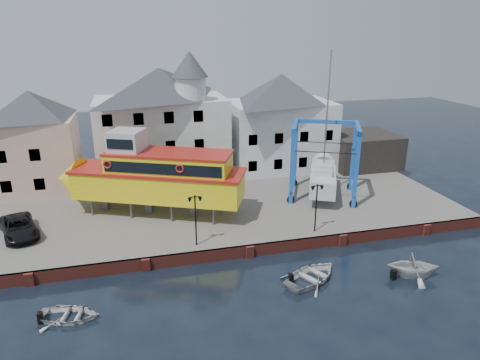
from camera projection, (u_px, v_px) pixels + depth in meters
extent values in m
plane|color=black|center=(250.00, 257.00, 33.77)|extent=(140.00, 140.00, 0.00)
cube|color=#5F5E5B|center=(221.00, 200.00, 43.66)|extent=(44.00, 22.00, 1.00)
cube|color=maroon|center=(249.00, 251.00, 33.71)|extent=(44.00, 0.25, 1.00)
cube|color=maroon|center=(29.00, 280.00, 29.84)|extent=(0.60, 0.36, 1.00)
cube|color=maroon|center=(146.00, 265.00, 31.70)|extent=(0.60, 0.36, 1.00)
cube|color=maroon|center=(250.00, 252.00, 33.55)|extent=(0.60, 0.36, 1.00)
cube|color=maroon|center=(343.00, 240.00, 35.41)|extent=(0.60, 0.36, 1.00)
cube|color=maroon|center=(426.00, 230.00, 37.27)|extent=(0.60, 0.36, 1.00)
cube|color=tan|center=(37.00, 154.00, 44.46)|extent=(8.00, 7.00, 7.50)
pyramid|color=#373B3F|center=(29.00, 105.00, 42.75)|extent=(8.00, 7.00, 2.80)
cube|color=black|center=(6.00, 187.00, 41.43)|extent=(1.00, 0.08, 1.20)
cube|color=black|center=(40.00, 184.00, 42.13)|extent=(1.00, 0.08, 1.20)
cube|color=black|center=(1.00, 157.00, 40.44)|extent=(1.00, 0.08, 1.20)
cube|color=black|center=(35.00, 155.00, 41.13)|extent=(1.00, 0.08, 1.20)
cube|color=silver|center=(163.00, 139.00, 47.69)|extent=(14.00, 8.00, 9.00)
pyramid|color=#373B3F|center=(159.00, 83.00, 45.67)|extent=(14.00, 8.00, 3.20)
cube|color=black|center=(113.00, 178.00, 43.76)|extent=(1.00, 0.08, 1.20)
cube|color=black|center=(143.00, 176.00, 44.45)|extent=(1.00, 0.08, 1.20)
cube|color=black|center=(172.00, 174.00, 45.15)|extent=(1.00, 0.08, 1.20)
cube|color=black|center=(200.00, 172.00, 45.85)|extent=(1.00, 0.08, 1.20)
cube|color=black|center=(110.00, 150.00, 42.76)|extent=(1.00, 0.08, 1.20)
cube|color=black|center=(141.00, 148.00, 43.46)|extent=(1.00, 0.08, 1.20)
cube|color=black|center=(171.00, 146.00, 44.15)|extent=(1.00, 0.08, 1.20)
cube|color=black|center=(199.00, 145.00, 44.85)|extent=(1.00, 0.08, 1.20)
cube|color=black|center=(107.00, 120.00, 41.76)|extent=(1.00, 0.08, 1.20)
cube|color=black|center=(139.00, 119.00, 42.46)|extent=(1.00, 0.08, 1.20)
cube|color=black|center=(169.00, 118.00, 43.16)|extent=(1.00, 0.08, 1.20)
cube|color=black|center=(198.00, 116.00, 43.85)|extent=(1.00, 0.08, 1.20)
cylinder|color=silver|center=(190.00, 89.00, 44.30)|extent=(3.20, 3.20, 2.40)
cone|color=#373B3F|center=(189.00, 64.00, 43.47)|extent=(3.80, 3.80, 2.60)
cube|color=silver|center=(280.00, 135.00, 51.57)|extent=(12.00, 8.00, 8.00)
pyramid|color=#373B3F|center=(281.00, 88.00, 49.71)|extent=(12.00, 8.00, 3.20)
cube|color=black|center=(253.00, 166.00, 47.70)|extent=(1.00, 0.08, 1.20)
cube|color=black|center=(278.00, 164.00, 48.39)|extent=(1.00, 0.08, 1.20)
cube|color=black|center=(303.00, 162.00, 49.09)|extent=(1.00, 0.08, 1.20)
cube|color=black|center=(327.00, 160.00, 49.79)|extent=(1.00, 0.08, 1.20)
cube|color=black|center=(253.00, 140.00, 46.70)|extent=(1.00, 0.08, 1.20)
cube|color=black|center=(279.00, 138.00, 47.40)|extent=(1.00, 0.08, 1.20)
cube|color=black|center=(304.00, 137.00, 48.10)|extent=(1.00, 0.08, 1.20)
cube|color=black|center=(329.00, 135.00, 48.79)|extent=(1.00, 0.08, 1.20)
cube|color=black|center=(361.00, 150.00, 52.72)|extent=(8.00, 7.00, 4.00)
cylinder|color=black|center=(196.00, 222.00, 32.94)|extent=(0.12, 0.12, 4.00)
cube|color=black|center=(195.00, 197.00, 32.26)|extent=(0.90, 0.06, 0.06)
sphere|color=black|center=(195.00, 196.00, 32.23)|extent=(0.16, 0.16, 0.16)
cone|color=black|center=(190.00, 201.00, 32.25)|extent=(0.32, 0.32, 0.45)
sphere|color=silver|center=(190.00, 203.00, 32.31)|extent=(0.18, 0.18, 0.18)
cone|color=black|center=(200.00, 200.00, 32.44)|extent=(0.32, 0.32, 0.45)
sphere|color=silver|center=(200.00, 202.00, 32.50)|extent=(0.18, 0.18, 0.18)
cylinder|color=black|center=(316.00, 209.00, 35.26)|extent=(0.12, 0.12, 4.00)
cube|color=black|center=(317.00, 186.00, 34.58)|extent=(0.90, 0.06, 0.06)
sphere|color=black|center=(317.00, 185.00, 34.56)|extent=(0.16, 0.16, 0.16)
cone|color=black|center=(313.00, 189.00, 34.58)|extent=(0.32, 0.32, 0.45)
sphere|color=silver|center=(313.00, 191.00, 34.64)|extent=(0.18, 0.18, 0.18)
cone|color=black|center=(322.00, 188.00, 34.76)|extent=(0.32, 0.32, 0.45)
sphere|color=silver|center=(322.00, 191.00, 34.82)|extent=(0.18, 0.18, 0.18)
cylinder|color=#59595E|center=(92.00, 207.00, 38.74)|extent=(0.26, 0.26, 1.62)
cylinder|color=#59595E|center=(107.00, 195.00, 41.54)|extent=(0.26, 0.26, 1.62)
cylinder|color=#59595E|center=(131.00, 210.00, 38.11)|extent=(0.26, 0.26, 1.62)
cylinder|color=#59595E|center=(144.00, 197.00, 40.92)|extent=(0.26, 0.26, 1.62)
cylinder|color=#59595E|center=(172.00, 213.00, 37.48)|extent=(0.26, 0.26, 1.62)
cylinder|color=#59595E|center=(182.00, 200.00, 40.29)|extent=(0.26, 0.26, 1.62)
cylinder|color=#59595E|center=(214.00, 216.00, 36.86)|extent=(0.26, 0.26, 1.62)
cylinder|color=#59595E|center=(221.00, 203.00, 39.66)|extent=(0.26, 0.26, 1.62)
cube|color=#59595E|center=(105.00, 201.00, 40.05)|extent=(0.81, 0.76, 1.62)
cube|color=#59595E|center=(149.00, 204.00, 39.33)|extent=(0.81, 0.76, 1.62)
cube|color=#59595E|center=(194.00, 207.00, 38.62)|extent=(0.81, 0.76, 1.62)
cube|color=yellow|center=(159.00, 185.00, 38.49)|extent=(15.46, 9.97, 2.37)
cone|color=yellow|center=(70.00, 179.00, 39.94)|extent=(3.86, 4.72, 4.10)
cube|color=#B11F17|center=(158.00, 171.00, 38.06)|extent=(15.82, 10.27, 0.24)
cube|color=yellow|center=(169.00, 163.00, 37.63)|extent=(11.35, 7.80, 1.73)
cube|color=black|center=(162.00, 169.00, 35.88)|extent=(9.46, 4.33, 0.97)
cube|color=black|center=(176.00, 157.00, 39.35)|extent=(9.46, 4.33, 0.97)
cube|color=#B11F17|center=(168.00, 153.00, 37.31)|extent=(11.59, 7.99, 0.19)
cube|color=silver|center=(127.00, 141.00, 37.65)|extent=(3.71, 3.71, 1.96)
cube|color=black|center=(120.00, 144.00, 36.29)|extent=(2.17, 1.03, 0.86)
torus|color=#B11F17|center=(107.00, 165.00, 36.59)|extent=(0.75, 0.45, 0.76)
torus|color=#B11F17|center=(180.00, 169.00, 35.51)|extent=(0.75, 0.45, 0.76)
cube|color=blue|center=(292.00, 167.00, 40.52)|extent=(0.49, 0.49, 7.34)
cylinder|color=black|center=(291.00, 199.00, 41.62)|extent=(0.78, 0.55, 0.73)
cube|color=blue|center=(295.00, 153.00, 45.04)|extent=(0.49, 0.49, 7.34)
cylinder|color=black|center=(294.00, 183.00, 46.14)|extent=(0.78, 0.55, 0.73)
cube|color=blue|center=(356.00, 171.00, 39.49)|extent=(0.49, 0.49, 7.34)
cylinder|color=black|center=(353.00, 204.00, 40.59)|extent=(0.78, 0.55, 0.73)
cube|color=blue|center=(353.00, 156.00, 44.01)|extent=(0.49, 0.49, 7.34)
cylinder|color=black|center=(350.00, 186.00, 45.11)|extent=(0.78, 0.55, 0.73)
cube|color=blue|center=(295.00, 126.00, 41.62)|extent=(2.54, 4.91, 0.51)
cube|color=blue|center=(293.00, 184.00, 43.65)|extent=(2.44, 4.87, 0.22)
cube|color=blue|center=(358.00, 128.00, 40.59)|extent=(2.54, 4.91, 0.51)
cube|color=blue|center=(352.00, 188.00, 42.62)|extent=(2.44, 4.87, 0.22)
cube|color=blue|center=(326.00, 122.00, 43.37)|extent=(5.87, 2.98, 0.37)
cube|color=silver|center=(323.00, 178.00, 42.86)|extent=(5.50, 8.15, 1.68)
cone|color=silver|center=(323.00, 165.00, 47.19)|extent=(2.89, 2.54, 2.41)
cube|color=#59595E|center=(322.00, 190.00, 43.26)|extent=(1.02, 1.82, 0.73)
cube|color=silver|center=(323.00, 169.00, 41.99)|extent=(2.85, 3.56, 0.63)
cylinder|color=#99999E|center=(327.00, 112.00, 41.15)|extent=(0.21, 0.21, 11.54)
cube|color=black|center=(325.00, 152.00, 40.04)|extent=(5.22, 2.50, 0.05)
cube|color=black|center=(325.00, 143.00, 43.54)|extent=(5.22, 2.50, 0.05)
imported|color=black|center=(19.00, 227.00, 34.91)|extent=(4.18, 5.94, 1.51)
imported|color=silver|center=(312.00, 280.00, 30.68)|extent=(5.69, 5.15, 0.97)
imported|color=silver|center=(412.00, 276.00, 31.14)|extent=(4.58, 4.26, 1.97)
imported|color=silver|center=(69.00, 319.00, 26.56)|extent=(4.32, 3.55, 0.78)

